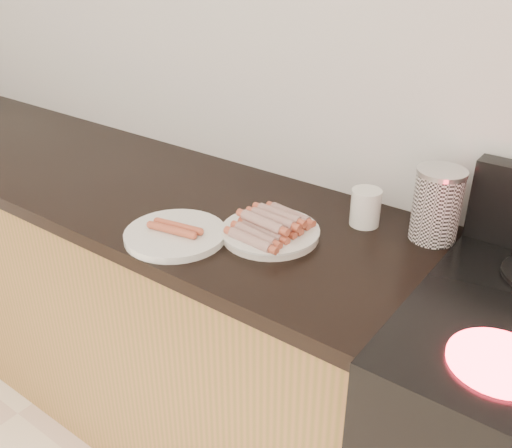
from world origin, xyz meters
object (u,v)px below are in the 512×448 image
Objects in this scene: main_plate at (270,234)px; canister at (437,205)px; side_plate at (175,235)px; mug at (366,207)px.

canister is at bearing 35.56° from main_plate.
side_plate is 0.65m from canister.
side_plate is at bearing -143.44° from canister.
side_plate is 1.39× the size of canister.
canister is at bearing 36.56° from side_plate.
main_plate is at bearing 38.25° from side_plate.
side_plate is 0.49m from mug.
main_plate is 2.51× the size of mug.
main_plate is 1.32× the size of canister.
mug is (-0.17, -0.03, -0.04)m from canister.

